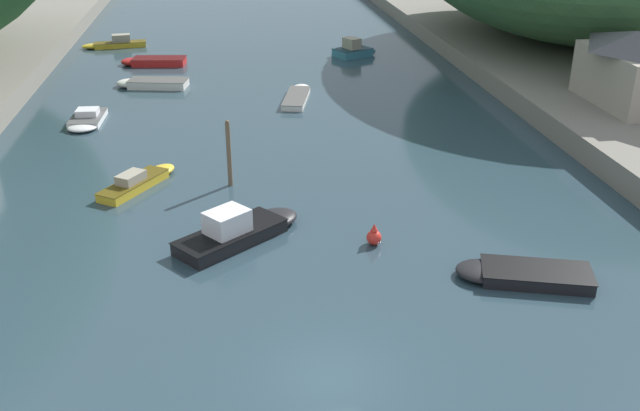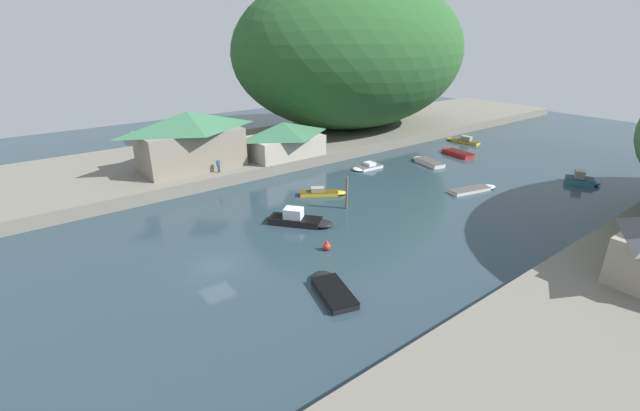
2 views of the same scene
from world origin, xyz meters
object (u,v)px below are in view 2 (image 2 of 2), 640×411
boat_yellow_tender (301,220)px  person_on_quay (218,165)px  boat_white_cruiser (475,189)px  boat_small_dinghy (367,167)px  boathouse_shed (284,138)px  boat_navy_launch (427,161)px  waterfront_building (190,139)px  boat_moored_right (583,180)px  boat_near_quay (323,193)px  boat_open_rowboat (462,140)px  boat_far_right_bank (331,288)px  channel_buoy_near (327,246)px  boat_red_skiff (455,153)px

boat_yellow_tender → person_on_quay: bearing=-125.4°
boat_white_cruiser → boat_small_dinghy: bearing=-151.1°
boathouse_shed → boat_small_dinghy: bearing=44.2°
boat_yellow_tender → boat_navy_launch: bearing=154.3°
boat_navy_launch → person_on_quay: bearing=171.3°
waterfront_building → boat_moored_right: size_ratio=2.96×
boat_near_quay → boat_small_dinghy: 11.94m
boathouse_shed → boat_navy_launch: (11.73, 16.70, -3.58)m
boat_open_rowboat → boat_white_cruiser: (15.42, -19.52, -0.15)m
boat_moored_right → boat_open_rowboat: 23.12m
boat_near_quay → boat_far_right_bank: boat_near_quay is taller
boat_open_rowboat → boat_near_quay: boat_open_rowboat is taller
boat_far_right_bank → channel_buoy_near: (-5.16, 3.77, 0.13)m
waterfront_building → boat_far_right_bank: bearing=-4.8°
boat_small_dinghy → channel_buoy_near: bearing=131.1°
boat_yellow_tender → boat_small_dinghy: boat_yellow_tender is taller
boat_red_skiff → boathouse_shed: bearing=162.1°
waterfront_building → boat_near_quay: 18.54m
boat_moored_right → boat_near_quay: 32.56m
boat_far_right_bank → channel_buoy_near: bearing=70.5°
boat_yellow_tender → boat_far_right_bank: (10.94, -5.12, -0.22)m
boat_near_quay → boat_navy_launch: bearing=126.4°
boat_moored_right → boat_navy_launch: size_ratio=0.77×
boat_open_rowboat → boat_white_cruiser: size_ratio=0.92×
boathouse_shed → boat_yellow_tender: (17.75, -9.79, -3.41)m
boat_near_quay → boat_far_right_bank: (15.94, -11.90, -0.05)m
boathouse_shed → channel_buoy_near: (23.52, -11.14, -3.49)m
boat_red_skiff → person_on_quay: size_ratio=3.40×
boat_near_quay → channel_buoy_near: (10.78, -8.13, 0.09)m
boat_yellow_tender → boat_white_cruiser: 22.45m
boat_open_rowboat → boat_near_quay: size_ratio=1.16×
boat_red_skiff → boat_far_right_bank: bearing=-148.6°
channel_buoy_near → boat_navy_launch: bearing=112.9°
boathouse_shed → person_on_quay: size_ratio=6.37×
boat_red_skiff → boat_navy_launch: 7.33m
boat_open_rowboat → boat_yellow_tender: boat_yellow_tender is taller
boat_open_rowboat → boat_red_skiff: (4.04, -7.60, -0.05)m
boat_near_quay → channel_buoy_near: channel_buoy_near is taller
boat_far_right_bank → boat_navy_launch: 35.88m
boat_small_dinghy → person_on_quay: size_ratio=2.70×
boat_navy_launch → channel_buoy_near: (11.79, -27.85, 0.09)m
waterfront_building → boat_far_right_bank: 31.72m
boat_small_dinghy → boat_moored_right: bearing=-138.6°
boathouse_shed → boat_moored_right: size_ratio=2.43×
boat_near_quay → boat_small_dinghy: boat_near_quay is taller
channel_buoy_near → boat_moored_right: bearing=80.7°
boat_small_dinghy → person_on_quay: 20.03m
boathouse_shed → boat_red_skiff: boathouse_shed is taller
channel_buoy_near → boat_yellow_tender: bearing=166.8°
boat_moored_right → person_on_quay: 45.25m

